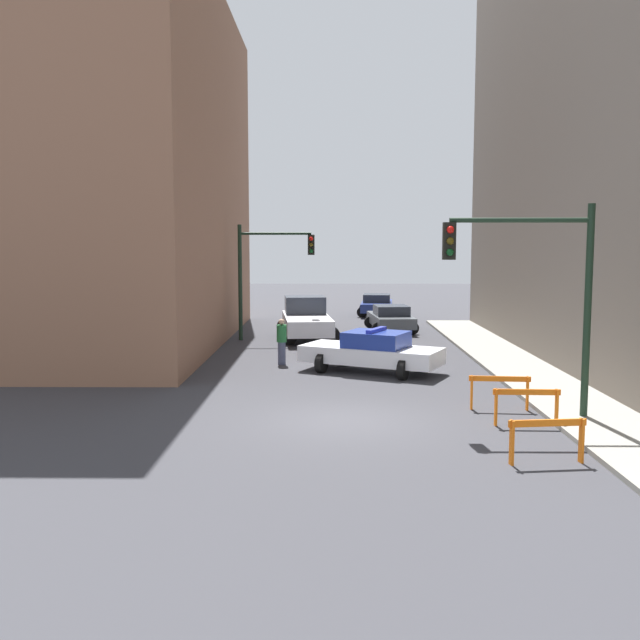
# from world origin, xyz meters

# --- Properties ---
(ground_plane) EXTENTS (120.00, 120.00, 0.00)m
(ground_plane) POSITION_xyz_m (0.00, 0.00, 0.00)
(ground_plane) COLOR #38383D
(sidewalk_right) EXTENTS (2.40, 44.00, 0.12)m
(sidewalk_right) POSITION_xyz_m (6.20, 0.00, 0.06)
(sidewalk_right) COLOR gray
(sidewalk_right) RESTS_ON ground_plane
(building_corner_left) EXTENTS (14.00, 20.00, 15.14)m
(building_corner_left) POSITION_xyz_m (-12.00, 14.00, 7.57)
(building_corner_left) COLOR #93664C
(building_corner_left) RESTS_ON ground_plane
(traffic_light_near) EXTENTS (3.64, 0.35, 5.20)m
(traffic_light_near) POSITION_xyz_m (4.73, 0.06, 3.53)
(traffic_light_near) COLOR black
(traffic_light_near) RESTS_ON sidewalk_right
(traffic_light_far) EXTENTS (3.44, 0.35, 5.20)m
(traffic_light_far) POSITION_xyz_m (-3.30, 14.69, 3.40)
(traffic_light_far) COLOR black
(traffic_light_far) RESTS_ON ground_plane
(police_car) EXTENTS (5.04, 3.71, 1.52)m
(police_car) POSITION_xyz_m (1.07, 6.63, 0.72)
(police_car) COLOR white
(police_car) RESTS_ON ground_plane
(white_truck) EXTENTS (3.00, 5.58, 1.90)m
(white_truck) POSITION_xyz_m (-1.44, 15.14, 0.91)
(white_truck) COLOR silver
(white_truck) RESTS_ON ground_plane
(parked_car_near) EXTENTS (2.52, 4.44, 1.31)m
(parked_car_near) POSITION_xyz_m (2.68, 17.96, 0.67)
(parked_car_near) COLOR #474C51
(parked_car_near) RESTS_ON ground_plane
(parked_car_mid) EXTENTS (2.55, 4.46, 1.31)m
(parked_car_mid) POSITION_xyz_m (2.51, 25.88, 0.67)
(parked_car_mid) COLOR navy
(parked_car_mid) RESTS_ON ground_plane
(pedestrian_crossing) EXTENTS (0.44, 0.44, 1.66)m
(pedestrian_crossing) POSITION_xyz_m (-2.11, 8.18, 0.86)
(pedestrian_crossing) COLOR #474C66
(pedestrian_crossing) RESTS_ON ground_plane
(barrier_front) EXTENTS (1.59, 0.33, 0.90)m
(barrier_front) POSITION_xyz_m (3.92, -3.44, 0.62)
(barrier_front) COLOR orange
(barrier_front) RESTS_ON ground_plane
(barrier_mid) EXTENTS (1.60, 0.20, 0.90)m
(barrier_mid) POSITION_xyz_m (4.33, -0.49, 0.62)
(barrier_mid) COLOR orange
(barrier_mid) RESTS_ON ground_plane
(barrier_back) EXTENTS (1.60, 0.28, 0.90)m
(barrier_back) POSITION_xyz_m (4.08, 1.18, 0.62)
(barrier_back) COLOR orange
(barrier_back) RESTS_ON ground_plane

